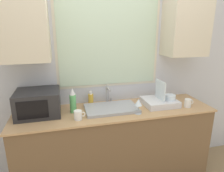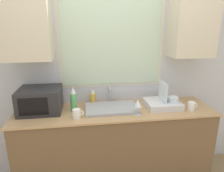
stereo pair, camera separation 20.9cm
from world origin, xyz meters
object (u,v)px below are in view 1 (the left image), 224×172
dish_rack (161,101)px  faucet (108,93)px  soap_bottle (91,99)px  wine_glass (138,103)px  spray_bottle (73,101)px  microwave (38,103)px  mug_near_sink (78,115)px

dish_rack → faucet: bearing=161.8°
dish_rack → soap_bottle: dish_rack is taller
dish_rack → soap_bottle: (-0.78, 0.22, 0.02)m
faucet → dish_rack: bearing=-18.2°
soap_bottle → wine_glass: (0.44, -0.38, 0.05)m
faucet → spray_bottle: 0.44m
spray_bottle → soap_bottle: (0.21, 0.18, -0.06)m
microwave → mug_near_sink: microwave is taller
faucet → soap_bottle: bearing=172.9°
dish_rack → spray_bottle: 1.00m
faucet → microwave: (-0.76, -0.12, 0.00)m
spray_bottle → wine_glass: (0.66, -0.20, -0.01)m
dish_rack → wine_glass: 0.39m
microwave → soap_bottle: (0.56, 0.14, -0.06)m
mug_near_sink → wine_glass: size_ratio=0.69×
soap_bottle → mug_near_sink: 0.41m
faucet → soap_bottle: (-0.20, 0.02, -0.06)m
wine_glass → soap_bottle: bearing=139.1°
mug_near_sink → dish_rack: bearing=9.1°
soap_bottle → spray_bottle: bearing=-140.0°
wine_glass → microwave: bearing=166.6°
microwave → wine_glass: size_ratio=2.68×
spray_bottle → wine_glass: 0.69m
soap_bottle → wine_glass: bearing=-40.9°
faucet → wine_glass: bearing=-55.8°
mug_near_sink → wine_glass: 0.62m
dish_rack → wine_glass: dish_rack is taller
spray_bottle → wine_glass: size_ratio=1.64×
microwave → spray_bottle: size_ratio=1.63×
dish_rack → microwave: bearing=176.9°
faucet → dish_rack: size_ratio=0.57×
wine_glass → faucet: bearing=124.2°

